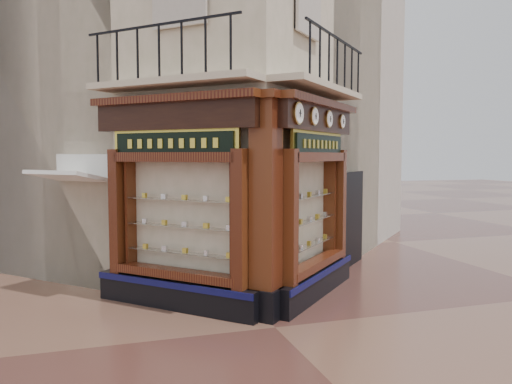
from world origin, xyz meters
name	(u,v)px	position (x,y,z in m)	size (l,w,h in m)	color
ground	(275,327)	(0.00, 0.00, 0.00)	(80.00, 80.00, 0.00)	#4B2923
main_building	(201,42)	(0.00, 6.16, 6.00)	(8.00, 8.00, 12.00)	beige
neighbour_left	(107,70)	(-2.47, 8.63, 5.50)	(8.00, 8.00, 11.00)	beige
neighbour_right	(259,78)	(2.47, 8.63, 5.50)	(8.00, 8.00, 11.00)	beige
shopfront_left	(176,204)	(-1.41, 1.57, 1.98)	(2.86, 2.86, 3.98)	black
shopfront_right	(315,200)	(1.41, 1.57, 1.98)	(2.86, 2.86, 3.98)	black
corner_pilaster	(266,209)	(0.00, 0.50, 1.95)	(0.85, 0.85, 3.98)	black
balcony	(250,85)	(0.00, 1.49, 4.22)	(5.94, 2.97, 1.03)	beige
clock_a	(298,113)	(0.60, 0.49, 3.62)	(0.32, 0.32, 0.40)	#AA8338
clock_b	(314,116)	(1.14, 1.04, 3.62)	(0.28, 0.28, 0.35)	#AA8338
clock_c	(329,119)	(1.73, 1.62, 3.62)	(0.29, 0.29, 0.35)	#AA8338
clock_d	(342,121)	(2.34, 2.23, 3.62)	(0.26, 0.26, 0.31)	#AA8338
awning	(70,294)	(-3.40, 3.20, 0.00)	(1.53, 0.92, 0.08)	silver
signboard_left	(173,143)	(-1.46, 1.51, 3.10)	(2.02, 2.02, 0.54)	gold
signboard_right	(319,144)	(1.46, 1.51, 3.10)	(1.93, 1.93, 0.51)	gold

